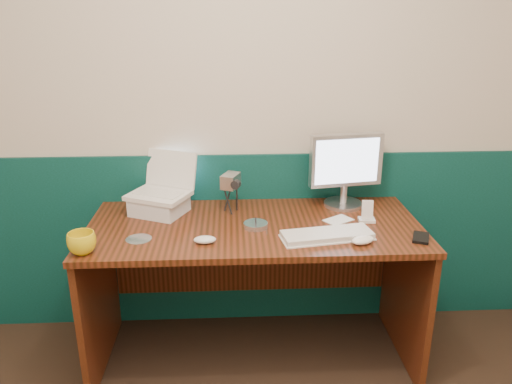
{
  "coord_description": "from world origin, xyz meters",
  "views": [
    {
      "loc": [
        0.01,
        -0.82,
        1.7
      ],
      "look_at": [
        0.11,
        1.23,
        0.97
      ],
      "focal_mm": 35.0,
      "sensor_mm": 36.0,
      "label": 1
    }
  ],
  "objects": [
    {
      "name": "mug",
      "position": [
        -0.63,
        1.11,
        0.8
      ],
      "size": [
        0.14,
        0.14,
        0.09
      ],
      "primitive_type": "imported",
      "rotation": [
        0.0,
        0.0,
        0.18
      ],
      "color": "yellow",
      "rests_on": "desk"
    },
    {
      "name": "dock",
      "position": [
        0.66,
        1.39,
        0.76
      ],
      "size": [
        0.08,
        0.07,
        0.01
      ],
      "primitive_type": "cube",
      "rotation": [
        0.0,
        0.0,
        -0.1
      ],
      "color": "white",
      "rests_on": "desk"
    },
    {
      "name": "laptop_riser",
      "position": [
        -0.36,
        1.55,
        0.79
      ],
      "size": [
        0.31,
        0.29,
        0.09
      ],
      "primitive_type": "cube",
      "rotation": [
        0.0,
        0.0,
        -0.43
      ],
      "color": "silver",
      "rests_on": "desk"
    },
    {
      "name": "mouse_right",
      "position": [
        0.58,
        1.14,
        0.77
      ],
      "size": [
        0.12,
        0.1,
        0.04
      ],
      "primitive_type": "ellipsoid",
      "rotation": [
        0.0,
        0.0,
        0.4
      ],
      "color": "white",
      "rests_on": "desk"
    },
    {
      "name": "desk",
      "position": [
        0.11,
        1.38,
        0.38
      ],
      "size": [
        1.6,
        0.7,
        0.75
      ],
      "primitive_type": "cube",
      "color": "#321909",
      "rests_on": "ground"
    },
    {
      "name": "back_wall",
      "position": [
        0.0,
        1.75,
        1.25
      ],
      "size": [
        3.5,
        0.04,
        2.5
      ],
      "primitive_type": "cube",
      "color": "beige",
      "rests_on": "ground"
    },
    {
      "name": "wainscot",
      "position": [
        0.0,
        1.74,
        0.5
      ],
      "size": [
        3.48,
        0.02,
        1.0
      ],
      "primitive_type": "cube",
      "color": "#07342B",
      "rests_on": "ground"
    },
    {
      "name": "laptop",
      "position": [
        -0.36,
        1.55,
        0.95
      ],
      "size": [
        0.35,
        0.32,
        0.24
      ],
      "primitive_type": null,
      "rotation": [
        0.0,
        0.0,
        -0.43
      ],
      "color": "white",
      "rests_on": "laptop_riser"
    },
    {
      "name": "camcorder",
      "position": [
        0.0,
        1.55,
        0.84
      ],
      "size": [
        0.12,
        0.14,
        0.18
      ],
      "primitive_type": null,
      "rotation": [
        0.0,
        0.0,
        -0.4
      ],
      "color": "#B4B4B9",
      "rests_on": "desk"
    },
    {
      "name": "papers",
      "position": [
        0.53,
        1.41,
        0.75
      ],
      "size": [
        0.16,
        0.15,
        0.0
      ],
      "primitive_type": "cube",
      "rotation": [
        0.0,
        0.0,
        0.58
      ],
      "color": "white",
      "rests_on": "desk"
    },
    {
      "name": "pen",
      "position": [
        0.5,
        1.28,
        0.75
      ],
      "size": [
        0.13,
        0.04,
        0.01
      ],
      "primitive_type": "cylinder",
      "rotation": [
        0.0,
        1.57,
        0.23
      ],
      "color": "black",
      "rests_on": "desk"
    },
    {
      "name": "cd_spindle",
      "position": [
        0.12,
        1.35,
        0.76
      ],
      "size": [
        0.11,
        0.11,
        0.02
      ],
      "primitive_type": "cylinder",
      "color": "silver",
      "rests_on": "desk"
    },
    {
      "name": "music_player",
      "position": [
        0.66,
        1.39,
        0.81
      ],
      "size": [
        0.06,
        0.03,
        0.09
      ],
      "primitive_type": "cube",
      "rotation": [
        -0.17,
        0.0,
        -0.1
      ],
      "color": "silver",
      "rests_on": "dock"
    },
    {
      "name": "cd_loose_a",
      "position": [
        -0.42,
        1.24,
        0.75
      ],
      "size": [
        0.12,
        0.12,
        0.0
      ],
      "primitive_type": "cylinder",
      "color": "#ADB3BD",
      "rests_on": "desk"
    },
    {
      "name": "monitor",
      "position": [
        0.59,
        1.61,
        0.94
      ],
      "size": [
        0.39,
        0.17,
        0.38
      ],
      "primitive_type": null,
      "rotation": [
        0.0,
        0.0,
        0.16
      ],
      "color": "silver",
      "rests_on": "desk"
    },
    {
      "name": "keyboard",
      "position": [
        0.43,
        1.21,
        0.76
      ],
      "size": [
        0.42,
        0.2,
        0.02
      ],
      "primitive_type": "cube",
      "rotation": [
        0.0,
        0.0,
        0.16
      ],
      "color": "silver",
      "rests_on": "desk"
    },
    {
      "name": "mouse_left",
      "position": [
        -0.12,
        1.19,
        0.77
      ],
      "size": [
        0.1,
        0.06,
        0.03
      ],
      "primitive_type": "ellipsoid",
      "rotation": [
        0.0,
        0.0,
        0.01
      ],
      "color": "silver",
      "rests_on": "desk"
    },
    {
      "name": "pda",
      "position": [
        0.85,
        1.18,
        0.76
      ],
      "size": [
        0.11,
        0.14,
        0.01
      ],
      "primitive_type": "cube",
      "rotation": [
        0.0,
        0.0,
        -0.4
      ],
      "color": "black",
      "rests_on": "desk"
    }
  ]
}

